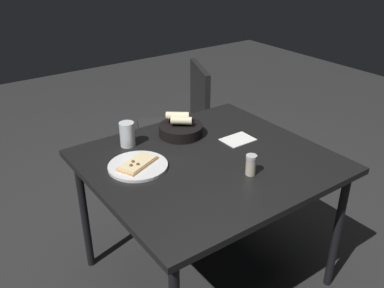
{
  "coord_description": "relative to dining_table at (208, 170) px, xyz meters",
  "views": [
    {
      "loc": [
        -1.06,
        -1.34,
        1.66
      ],
      "look_at": [
        -0.05,
        0.06,
        0.79
      ],
      "focal_mm": 38.85,
      "sensor_mm": 36.0,
      "label": 1
    }
  ],
  "objects": [
    {
      "name": "ground",
      "position": [
        0.0,
        0.0,
        -0.66
      ],
      "size": [
        8.0,
        8.0,
        0.0
      ],
      "primitive_type": "plane",
      "color": "#282828"
    },
    {
      "name": "bread_basket",
      "position": [
        0.04,
        0.29,
        0.09
      ],
      "size": [
        0.23,
        0.23,
        0.12
      ],
      "color": "black",
      "rests_on": "dining_table"
    },
    {
      "name": "beer_glass",
      "position": [
        -0.24,
        0.34,
        0.11
      ],
      "size": [
        0.07,
        0.07,
        0.12
      ],
      "color": "silver",
      "rests_on": "dining_table"
    },
    {
      "name": "napkin",
      "position": [
        0.25,
        0.07,
        0.06
      ],
      "size": [
        0.16,
        0.12,
        0.0
      ],
      "color": "white",
      "rests_on": "dining_table"
    },
    {
      "name": "chair_near",
      "position": [
        0.44,
        0.85,
        -0.16
      ],
      "size": [
        0.57,
        0.57,
        0.87
      ],
      "color": "#262626",
      "rests_on": "ground"
    },
    {
      "name": "dining_table",
      "position": [
        0.0,
        0.0,
        0.0
      ],
      "size": [
        1.08,
        0.99,
        0.72
      ],
      "color": "black",
      "rests_on": "ground"
    },
    {
      "name": "pepper_shaker",
      "position": [
        0.07,
        -0.22,
        0.1
      ],
      "size": [
        0.05,
        0.05,
        0.09
      ],
      "color": "#BFB299",
      "rests_on": "dining_table"
    },
    {
      "name": "pizza_plate",
      "position": [
        -0.31,
        0.12,
        0.07
      ],
      "size": [
        0.27,
        0.27,
        0.04
      ],
      "color": "silver",
      "rests_on": "dining_table"
    }
  ]
}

